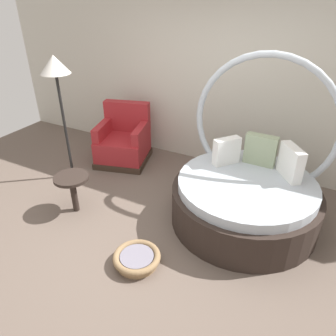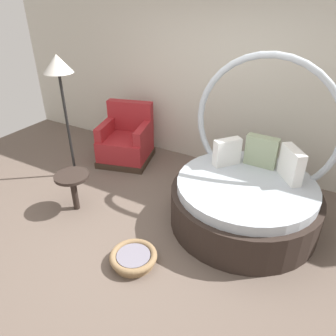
# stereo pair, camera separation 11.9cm
# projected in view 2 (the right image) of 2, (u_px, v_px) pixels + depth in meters

# --- Properties ---
(ground_plane) EXTENTS (8.00, 8.00, 0.02)m
(ground_plane) POSITION_uv_depth(u_px,v_px,m) (145.00, 236.00, 3.84)
(ground_plane) COLOR #66564C
(back_wall) EXTENTS (8.00, 0.12, 2.98)m
(back_wall) POSITION_uv_depth(u_px,v_px,m) (222.00, 71.00, 4.75)
(back_wall) COLOR beige
(back_wall) RESTS_ON ground_plane
(round_daybed) EXTENTS (1.78, 1.78, 1.99)m
(round_daybed) POSITION_uv_depth(u_px,v_px,m) (247.00, 193.00, 3.91)
(round_daybed) COLOR #2D231E
(round_daybed) RESTS_ON ground_plane
(red_armchair) EXTENTS (0.99, 0.99, 0.94)m
(red_armchair) POSITION_uv_depth(u_px,v_px,m) (126.00, 141.00, 5.36)
(red_armchair) COLOR #38281E
(red_armchair) RESTS_ON ground_plane
(pet_basket) EXTENTS (0.51, 0.51, 0.13)m
(pet_basket) POSITION_uv_depth(u_px,v_px,m) (134.00, 258.00, 3.42)
(pet_basket) COLOR #8E704C
(pet_basket) RESTS_ON ground_plane
(side_table) EXTENTS (0.44, 0.44, 0.52)m
(side_table) POSITION_uv_depth(u_px,v_px,m) (72.00, 181.00, 4.09)
(side_table) COLOR #2D231E
(side_table) RESTS_ON ground_plane
(floor_lamp) EXTENTS (0.40, 0.40, 1.82)m
(floor_lamp) POSITION_uv_depth(u_px,v_px,m) (59.00, 76.00, 4.31)
(floor_lamp) COLOR black
(floor_lamp) RESTS_ON ground_plane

